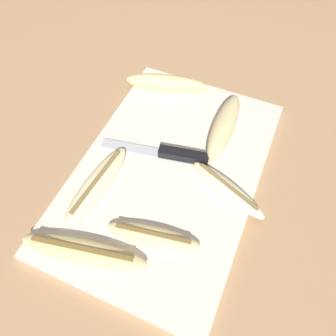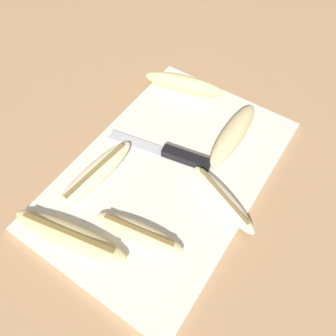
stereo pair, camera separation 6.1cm
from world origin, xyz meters
name	(u,v)px [view 2 (the right image)]	position (x,y,z in m)	size (l,w,h in m)	color
ground_plane	(168,174)	(0.00, 0.00, 0.00)	(4.00, 4.00, 0.00)	tan
cutting_board	(168,173)	(0.00, 0.00, 0.01)	(0.50, 0.33, 0.01)	silver
knife	(177,155)	(0.04, 0.00, 0.02)	(0.06, 0.21, 0.02)	black
banana_mellow_near	(139,232)	(-0.13, -0.03, 0.02)	(0.06, 0.16, 0.02)	beige
banana_ripe_center	(233,134)	(0.13, -0.06, 0.03)	(0.18, 0.05, 0.03)	beige
banana_spotted_left	(69,235)	(-0.20, 0.06, 0.02)	(0.08, 0.21, 0.02)	#DBC684
banana_golden_short	(184,84)	(0.20, 0.09, 0.03)	(0.08, 0.18, 0.04)	#EDD689
banana_pale_long	(96,173)	(-0.08, 0.10, 0.02)	(0.19, 0.06, 0.02)	beige
banana_bright_far	(222,199)	(0.00, -0.12, 0.02)	(0.09, 0.16, 0.02)	beige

